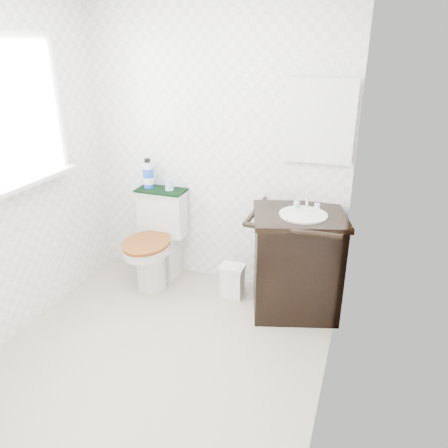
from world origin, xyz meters
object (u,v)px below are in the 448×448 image
Objects in this scene: toilet at (158,244)px; vanity at (297,260)px; mouthwash_bottle at (148,174)px; trash_bin at (232,280)px; cup at (169,185)px.

toilet is 0.87× the size of vanity.
mouthwash_bottle reaches higher than toilet.
trash_bin is at bearing -4.01° from toilet.
trash_bin is (0.71, -0.05, -0.21)m from toilet.
mouthwash_bottle is (-1.36, 0.20, 0.50)m from vanity.
toilet is at bearing 177.02° from vanity.
vanity reaches higher than toilet.
trash_bin is 1.11× the size of mouthwash_bottle.
vanity is at bearing -1.59° from trash_bin.
mouthwash_bottle reaches higher than vanity.
toilet is 1.24m from vanity.
toilet is 0.53m from cup.
cup reaches higher than toilet.
trash_bin is (-0.52, 0.01, -0.29)m from vanity.
vanity is 1.25m from cup.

